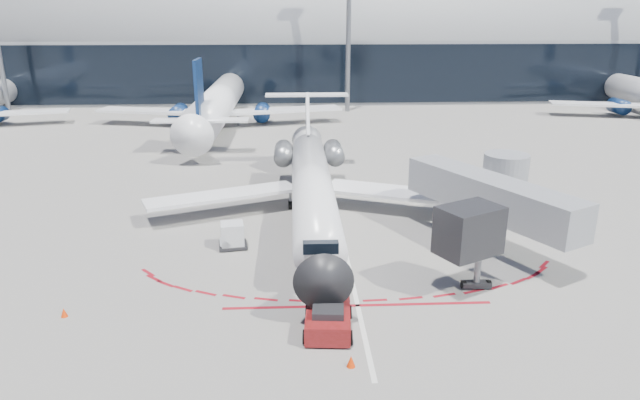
{
  "coord_description": "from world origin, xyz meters",
  "views": [
    {
      "loc": [
        -3.21,
        -37.7,
        14.61
      ],
      "look_at": [
        -1.56,
        -3.13,
        3.02
      ],
      "focal_mm": 32.0,
      "sensor_mm": 36.0,
      "label": 1
    }
  ],
  "objects_px": {
    "pushback_tug": "(328,319)",
    "uld_container": "(232,236)",
    "regional_jet": "(312,182)",
    "ramp_worker": "(325,276)"
  },
  "relations": [
    {
      "from": "pushback_tug",
      "to": "ramp_worker",
      "type": "xyz_separation_m",
      "value": [
        0.09,
        4.17,
        0.25
      ]
    },
    {
      "from": "regional_jet",
      "to": "pushback_tug",
      "type": "height_order",
      "value": "regional_jet"
    },
    {
      "from": "pushback_tug",
      "to": "uld_container",
      "type": "xyz_separation_m",
      "value": [
        -5.53,
        10.31,
        0.21
      ]
    },
    {
      "from": "pushback_tug",
      "to": "uld_container",
      "type": "height_order",
      "value": "uld_container"
    },
    {
      "from": "regional_jet",
      "to": "ramp_worker",
      "type": "height_order",
      "value": "regional_jet"
    },
    {
      "from": "regional_jet",
      "to": "uld_container",
      "type": "distance_m",
      "value": 8.1
    },
    {
      "from": "uld_container",
      "to": "regional_jet",
      "type": "bearing_deg",
      "value": 39.5
    },
    {
      "from": "regional_jet",
      "to": "ramp_worker",
      "type": "xyz_separation_m",
      "value": [
        0.3,
        -12.01,
        -1.7
      ]
    },
    {
      "from": "pushback_tug",
      "to": "uld_container",
      "type": "bearing_deg",
      "value": 122.82
    },
    {
      "from": "ramp_worker",
      "to": "uld_container",
      "type": "xyz_separation_m",
      "value": [
        -5.62,
        6.14,
        -0.03
      ]
    }
  ]
}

